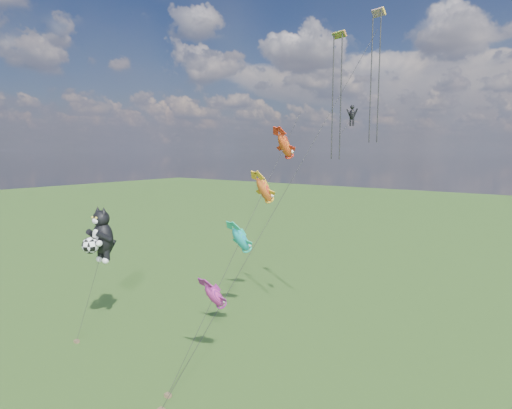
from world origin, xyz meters
The scene contains 4 objects.
ground centered at (0.00, 0.00, 0.00)m, with size 300.00×300.00×0.00m, color #193C0F.
cat_kite_rig centered at (-2.93, 3.13, 8.18)m, with size 2.15×4.00×10.58m.
fish_windsock_rig centered at (8.90, 8.40, 10.38)m, with size 0.91×15.97×18.50m.
parafoil_rig centered at (14.77, 12.16, 18.85)m, with size 6.86×16.53×25.36m.
Camera 1 is at (28.08, -17.03, 15.17)m, focal length 30.00 mm.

